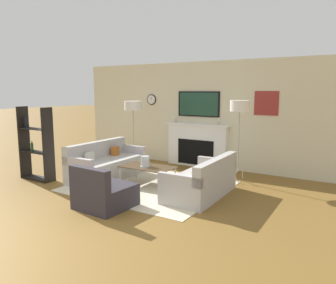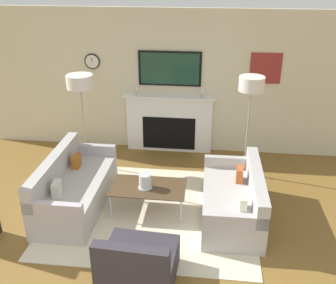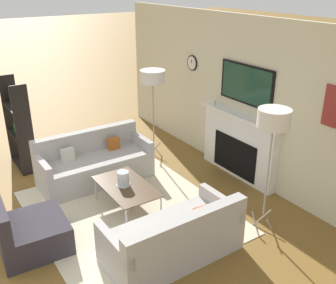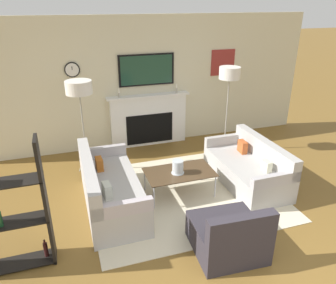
{
  "view_description": "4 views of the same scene",
  "coord_description": "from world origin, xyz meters",
  "px_view_note": "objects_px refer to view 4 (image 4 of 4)",
  "views": [
    {
      "loc": [
        3.79,
        -2.5,
        1.97
      ],
      "look_at": [
        0.31,
        3.12,
        0.93
      ],
      "focal_mm": 35.0,
      "sensor_mm": 36.0,
      "label": 1
    },
    {
      "loc": [
        0.82,
        -1.99,
        3.42
      ],
      "look_at": [
        0.17,
        3.39,
        0.93
      ],
      "focal_mm": 42.0,
      "sensor_mm": 36.0,
      "label": 2
    },
    {
      "loc": [
        4.48,
        0.65,
        3.27
      ],
      "look_at": [
        0.11,
        3.53,
        1.03
      ],
      "focal_mm": 42.0,
      "sensor_mm": 36.0,
      "label": 3
    },
    {
      "loc": [
        -1.67,
        -1.43,
        2.96
      ],
      "look_at": [
        -0.09,
        3.42,
        0.73
      ],
      "focal_mm": 35.0,
      "sensor_mm": 36.0,
      "label": 4
    }
  ],
  "objects_px": {
    "coffee_table": "(180,173)",
    "floor_lamp_right": "(230,74)",
    "floor_lamp_left": "(79,89)",
    "couch_right": "(248,168)",
    "hurricane_candle": "(178,168)",
    "shelf_unit": "(7,213)",
    "couch_left": "(109,190)",
    "armchair": "(229,236)"
  },
  "relations": [
    {
      "from": "armchair",
      "to": "coffee_table",
      "type": "bearing_deg",
      "value": 94.83
    },
    {
      "from": "couch_right",
      "to": "hurricane_candle",
      "type": "xyz_separation_m",
      "value": [
        -1.31,
        -0.01,
        0.24
      ]
    },
    {
      "from": "floor_lamp_right",
      "to": "couch_left",
      "type": "bearing_deg",
      "value": -153.3
    },
    {
      "from": "couch_right",
      "to": "floor_lamp_right",
      "type": "distance_m",
      "value": 1.9
    },
    {
      "from": "floor_lamp_left",
      "to": "floor_lamp_right",
      "type": "distance_m",
      "value": 2.85
    },
    {
      "from": "floor_lamp_right",
      "to": "armchair",
      "type": "bearing_deg",
      "value": -116.19
    },
    {
      "from": "hurricane_candle",
      "to": "floor_lamp_left",
      "type": "distance_m",
      "value": 2.15
    },
    {
      "from": "couch_right",
      "to": "armchair",
      "type": "relative_size",
      "value": 1.94
    },
    {
      "from": "coffee_table",
      "to": "floor_lamp_left",
      "type": "relative_size",
      "value": 0.64
    },
    {
      "from": "hurricane_candle",
      "to": "floor_lamp_left",
      "type": "xyz_separation_m",
      "value": [
        -1.32,
        1.33,
        1.06
      ]
    },
    {
      "from": "hurricane_candle",
      "to": "shelf_unit",
      "type": "xyz_separation_m",
      "value": [
        -2.35,
        -0.86,
        0.25
      ]
    },
    {
      "from": "floor_lamp_left",
      "to": "shelf_unit",
      "type": "height_order",
      "value": "floor_lamp_left"
    },
    {
      "from": "shelf_unit",
      "to": "hurricane_candle",
      "type": "bearing_deg",
      "value": 20.2
    },
    {
      "from": "coffee_table",
      "to": "floor_lamp_right",
      "type": "xyz_separation_m",
      "value": [
        1.49,
        1.3,
        1.23
      ]
    },
    {
      "from": "couch_right",
      "to": "shelf_unit",
      "type": "xyz_separation_m",
      "value": [
        -3.65,
        -0.87,
        0.49
      ]
    },
    {
      "from": "floor_lamp_left",
      "to": "floor_lamp_right",
      "type": "relative_size",
      "value": 0.96
    },
    {
      "from": "hurricane_candle",
      "to": "shelf_unit",
      "type": "bearing_deg",
      "value": -159.8
    },
    {
      "from": "couch_left",
      "to": "floor_lamp_left",
      "type": "bearing_deg",
      "value": 99.54
    },
    {
      "from": "armchair",
      "to": "floor_lamp_right",
      "type": "distance_m",
      "value": 3.38
    },
    {
      "from": "coffee_table",
      "to": "couch_right",
      "type": "bearing_deg",
      "value": -0.66
    },
    {
      "from": "couch_right",
      "to": "coffee_table",
      "type": "distance_m",
      "value": 1.27
    },
    {
      "from": "armchair",
      "to": "floor_lamp_left",
      "type": "height_order",
      "value": "floor_lamp_left"
    },
    {
      "from": "floor_lamp_left",
      "to": "hurricane_candle",
      "type": "bearing_deg",
      "value": -45.18
    },
    {
      "from": "coffee_table",
      "to": "shelf_unit",
      "type": "height_order",
      "value": "shelf_unit"
    },
    {
      "from": "couch_right",
      "to": "floor_lamp_left",
      "type": "height_order",
      "value": "floor_lamp_left"
    },
    {
      "from": "floor_lamp_right",
      "to": "shelf_unit",
      "type": "relative_size",
      "value": 1.09
    },
    {
      "from": "couch_right",
      "to": "hurricane_candle",
      "type": "height_order",
      "value": "couch_right"
    },
    {
      "from": "armchair",
      "to": "coffee_table",
      "type": "relative_size",
      "value": 0.8
    },
    {
      "from": "floor_lamp_left",
      "to": "floor_lamp_right",
      "type": "xyz_separation_m",
      "value": [
        2.85,
        0.0,
        0.06
      ]
    },
    {
      "from": "couch_left",
      "to": "armchair",
      "type": "xyz_separation_m",
      "value": [
        1.26,
        -1.45,
        -0.05
      ]
    },
    {
      "from": "couch_right",
      "to": "shelf_unit",
      "type": "distance_m",
      "value": 3.79
    },
    {
      "from": "shelf_unit",
      "to": "armchair",
      "type": "bearing_deg",
      "value": -12.89
    },
    {
      "from": "coffee_table",
      "to": "shelf_unit",
      "type": "bearing_deg",
      "value": -159.58
    },
    {
      "from": "couch_left",
      "to": "floor_lamp_right",
      "type": "bearing_deg",
      "value": 26.7
    },
    {
      "from": "couch_right",
      "to": "floor_lamp_right",
      "type": "height_order",
      "value": "floor_lamp_right"
    },
    {
      "from": "hurricane_candle",
      "to": "shelf_unit",
      "type": "height_order",
      "value": "shelf_unit"
    },
    {
      "from": "couch_right",
      "to": "armchair",
      "type": "bearing_deg",
      "value": -128.24
    },
    {
      "from": "armchair",
      "to": "floor_lamp_right",
      "type": "xyz_separation_m",
      "value": [
        1.36,
        2.77,
        1.38
      ]
    },
    {
      "from": "couch_left",
      "to": "floor_lamp_right",
      "type": "height_order",
      "value": "floor_lamp_right"
    },
    {
      "from": "couch_right",
      "to": "floor_lamp_right",
      "type": "bearing_deg",
      "value": 80.56
    },
    {
      "from": "floor_lamp_left",
      "to": "shelf_unit",
      "type": "distance_m",
      "value": 2.55
    },
    {
      "from": "couch_right",
      "to": "hurricane_candle",
      "type": "distance_m",
      "value": 1.33
    }
  ]
}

